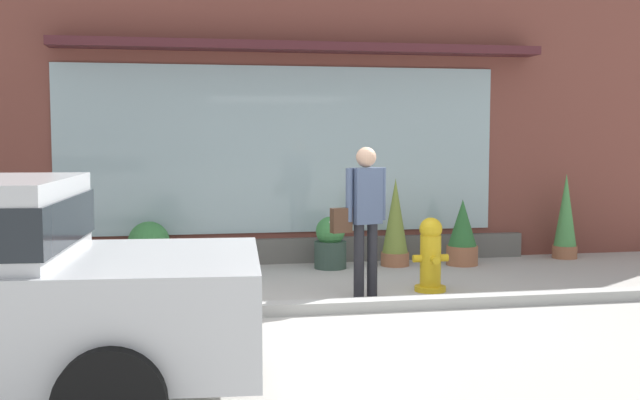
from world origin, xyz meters
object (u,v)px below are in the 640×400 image
Objects in this scene: potted_plant_window_right at (395,223)px; potted_plant_corner_tall at (462,234)px; potted_plant_near_hydrant at (149,246)px; potted_plant_by_entrance at (19,257)px; pedestrian_with_handbag at (364,209)px; fire_hydrant at (431,255)px; potted_plant_window_center at (566,217)px; potted_plant_window_left at (330,243)px.

potted_plant_corner_tall is at bearing -7.09° from potted_plant_window_right.
potted_plant_corner_tall is 4.40m from potted_plant_near_hydrant.
potted_plant_window_right is at bearing 0.93° from potted_plant_by_entrance.
pedestrian_with_handbag is 1.38× the size of potted_plant_window_right.
fire_hydrant is 1.05m from pedestrian_with_handbag.
potted_plant_window_right reaches higher than potted_plant_corner_tall.
potted_plant_corner_tall is at bearing -170.37° from potted_plant_window_center.
potted_plant_window_left is at bearing -105.36° from pedestrian_with_handbag.
potted_plant_near_hydrant is (-2.48, 2.16, -0.66)m from pedestrian_with_handbag.
pedestrian_with_handbag is at bearing -149.34° from potted_plant_window_center.
potted_plant_window_left is (-0.00, 1.95, -0.66)m from pedestrian_with_handbag.
fire_hydrant is 0.71× the size of potted_plant_window_right.
potted_plant_by_entrance is (-5.06, -0.08, -0.32)m from potted_plant_window_right.
fire_hydrant reaches higher than potted_plant_near_hydrant.
fire_hydrant is at bearing -144.65° from potted_plant_window_center.
fire_hydrant is 1.82m from potted_plant_window_right.
pedestrian_with_handbag is 2.24m from potted_plant_window_right.
potted_plant_window_right is 5.07m from potted_plant_by_entrance.
potted_plant_window_left is at bearing -177.18° from potted_plant_window_right.
pedestrian_with_handbag is 2.06m from potted_plant_window_left.
potted_plant_near_hydrant is at bearing 8.55° from potted_plant_by_entrance.
potted_plant_corner_tall is 6.03m from potted_plant_by_entrance.
pedestrian_with_handbag reaches higher than potted_plant_near_hydrant.
fire_hydrant is 1.22× the size of potted_plant_window_left.
potted_plant_near_hydrant is (-3.34, 1.97, -0.09)m from fire_hydrant.
potted_plant_corner_tall is 0.74× the size of potted_plant_window_center.
potted_plant_window_center is at bearing 0.13° from potted_plant_near_hydrant.
potted_plant_near_hydrant is (-4.39, 0.28, -0.10)m from potted_plant_corner_tall.
potted_plant_window_center is at bearing 1.91° from potted_plant_by_entrance.
potted_plant_window_right is 2.72m from potted_plant_window_center.
pedestrian_with_handbag is 3.21× the size of potted_plant_by_entrance.
pedestrian_with_handbag is 1.34× the size of potted_plant_window_center.
potted_plant_window_right reaches higher than fire_hydrant.
potted_plant_by_entrance is (-4.98, 1.73, -0.15)m from fire_hydrant.
potted_plant_window_left is at bearing 116.14° from fire_hydrant.
potted_plant_window_right is 3.44m from potted_plant_near_hydrant.
potted_plant_near_hydrant is at bearing 149.47° from fire_hydrant.
potted_plant_window_center reaches higher than potted_plant_near_hydrant.
potted_plant_window_right is (0.09, 1.81, 0.17)m from fire_hydrant.
potted_plant_window_center reaches higher than potted_plant_window_left.
potted_plant_corner_tall reaches higher than potted_plant_by_entrance.
potted_plant_near_hydrant is (-2.48, 0.21, -0.00)m from potted_plant_window_left.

